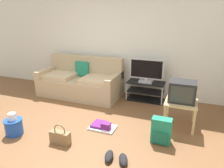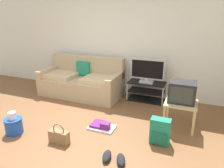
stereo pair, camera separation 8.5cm
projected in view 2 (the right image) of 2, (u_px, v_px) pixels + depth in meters
The scene contains 12 objects.
ground_plane at pixel (60, 137), 3.56m from camera, with size 9.00×9.80×0.02m, color brown.
wall_back at pixel (114, 40), 5.28m from camera, with size 9.00×0.10×2.70m, color silver.
couch at pixel (82, 82), 5.33m from camera, with size 2.00×0.93×0.94m.
tv_stand at pixel (146, 91), 5.00m from camera, with size 0.86×0.43×0.44m.
flat_tv at pixel (147, 71), 4.83m from camera, with size 0.78×0.22×0.55m.
side_table at pixel (181, 106), 3.76m from camera, with size 0.55×0.55×0.48m.
crt_tv at pixel (182, 92), 3.69m from camera, with size 0.45×0.38×0.37m.
backpack at pixel (160, 131), 3.32m from camera, with size 0.31×0.23×0.42m.
handbag at pixel (59, 136), 3.36m from camera, with size 0.33×0.13×0.34m.
cleaning_bucket at pixel (14, 125), 3.62m from camera, with size 0.30×0.30×0.39m.
sneakers_pair at pixel (114, 158), 2.96m from camera, with size 0.41×0.30×0.09m.
floor_tray at pixel (102, 126), 3.81m from camera, with size 0.47×0.33×0.14m.
Camera 2 is at (1.98, -2.53, 1.96)m, focal length 33.90 mm.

